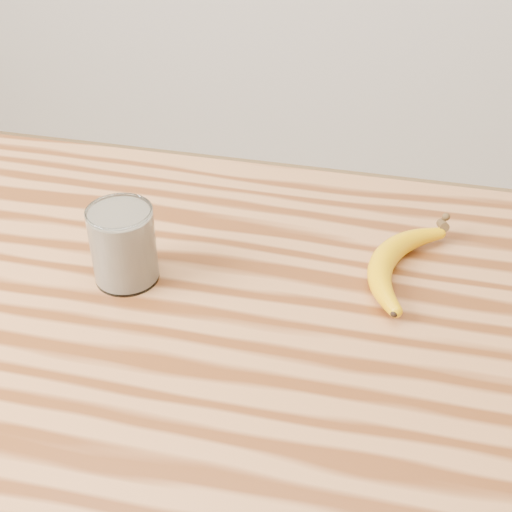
# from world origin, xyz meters

# --- Properties ---
(table) EXTENTS (1.20, 0.80, 0.90)m
(table) POSITION_xyz_m (0.00, 0.00, 0.77)
(table) COLOR #AE703F
(table) RESTS_ON ground
(smoothie_glass) EXTENTS (0.09, 0.09, 0.11)m
(smoothie_glass) POSITION_xyz_m (-0.01, 0.04, 0.96)
(smoothie_glass) COLOR white
(smoothie_glass) RESTS_ON table
(banana) EXTENTS (0.18, 0.31, 0.04)m
(banana) POSITION_xyz_m (0.33, 0.14, 0.92)
(banana) COLOR #E3A003
(banana) RESTS_ON table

